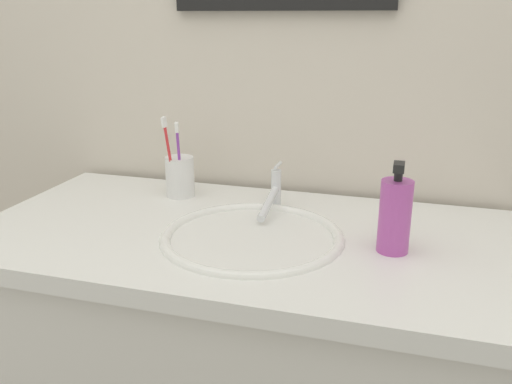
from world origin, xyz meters
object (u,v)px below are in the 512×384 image
(faucet, at_px, (273,194))
(toothbrush_red, at_px, (169,153))
(toothbrush_purple, at_px, (179,155))
(toothbrush_cup, at_px, (180,177))
(soap_dispenser, at_px, (395,215))

(faucet, relative_size, toothbrush_red, 0.86)
(toothbrush_purple, relative_size, toothbrush_red, 0.94)
(faucet, xyz_separation_m, toothbrush_purple, (-0.24, 0.01, 0.07))
(toothbrush_cup, distance_m, toothbrush_red, 0.08)
(toothbrush_purple, distance_m, toothbrush_red, 0.02)
(faucet, height_order, toothbrush_red, toothbrush_red)
(faucet, distance_m, soap_dispenser, 0.33)
(toothbrush_cup, distance_m, toothbrush_purple, 0.07)
(toothbrush_cup, bearing_deg, toothbrush_purple, -65.51)
(toothbrush_cup, height_order, toothbrush_purple, toothbrush_purple)
(toothbrush_red, bearing_deg, faucet, -1.07)
(faucet, distance_m, toothbrush_cup, 0.26)
(toothbrush_purple, height_order, soap_dispenser, toothbrush_purple)
(toothbrush_red, bearing_deg, toothbrush_purple, 25.23)
(toothbrush_red, height_order, soap_dispenser, toothbrush_red)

